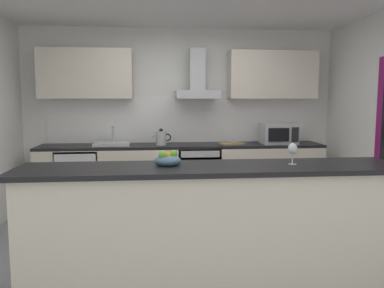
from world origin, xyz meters
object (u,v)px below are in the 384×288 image
at_px(refrigerator, 80,179).
at_px(sink, 112,143).
at_px(oven, 198,174).
at_px(fruit_bowl, 168,160).
at_px(wine_glass, 293,150).
at_px(chopping_board, 231,144).
at_px(kettle, 161,138).
at_px(range_hood, 197,83).
at_px(microwave, 279,134).

bearing_deg(refrigerator, sink, 1.69).
xyz_separation_m(oven, fruit_bowl, (-0.52, -2.37, 0.60)).
bearing_deg(wine_glass, sink, 125.16).
xyz_separation_m(sink, chopping_board, (1.71, -0.03, -0.02)).
distance_m(kettle, wine_glass, 2.62).
height_order(kettle, chopping_board, kettle).
xyz_separation_m(refrigerator, range_hood, (1.69, 0.13, 1.36)).
bearing_deg(refrigerator, kettle, -1.53).
bearing_deg(kettle, range_hood, 17.01).
height_order(kettle, wine_glass, wine_glass).
bearing_deg(microwave, refrigerator, 179.50).
height_order(range_hood, fruit_bowl, range_hood).
distance_m(microwave, sink, 2.42).
bearing_deg(refrigerator, wine_glass, -48.04).
height_order(microwave, range_hood, range_hood).
relative_size(sink, fruit_bowl, 2.27).
xyz_separation_m(sink, kettle, (0.69, -0.04, 0.08)).
bearing_deg(wine_glass, fruit_bowl, 175.79).
xyz_separation_m(oven, kettle, (-0.53, -0.03, 0.55)).
relative_size(microwave, chopping_board, 1.47).
distance_m(refrigerator, kettle, 1.29).
distance_m(refrigerator, fruit_bowl, 2.71).
distance_m(kettle, chopping_board, 1.02).
relative_size(refrigerator, microwave, 1.70).
xyz_separation_m(range_hood, fruit_bowl, (-0.52, -2.50, -0.73)).
height_order(oven, chopping_board, chopping_board).
bearing_deg(chopping_board, sink, 178.84).
distance_m(range_hood, wine_glass, 2.70).
height_order(kettle, fruit_bowl, kettle).
relative_size(microwave, sink, 1.00).
bearing_deg(range_hood, sink, -174.47).
bearing_deg(kettle, wine_glass, -66.72).
height_order(refrigerator, fruit_bowl, fruit_bowl).
relative_size(wine_glass, fruit_bowl, 0.81).
bearing_deg(wine_glass, refrigerator, 131.96).
bearing_deg(wine_glass, chopping_board, 90.42).
bearing_deg(sink, kettle, -3.70).
xyz_separation_m(wine_glass, chopping_board, (-0.02, 2.42, -0.23)).
xyz_separation_m(range_hood, wine_glass, (0.50, -2.57, -0.65)).
bearing_deg(microwave, chopping_board, 179.66).
height_order(sink, kettle, sink).
bearing_deg(fruit_bowl, oven, 77.54).
bearing_deg(wine_glass, oven, 101.63).
bearing_deg(wine_glass, range_hood, 101.06).
distance_m(oven, sink, 1.31).
distance_m(oven, fruit_bowl, 2.50).
relative_size(microwave, wine_glass, 2.81).
bearing_deg(fruit_bowl, sink, 106.45).
height_order(sink, fruit_bowl, sink).
bearing_deg(sink, refrigerator, -178.31).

